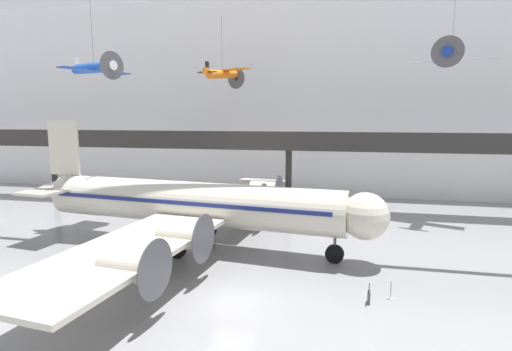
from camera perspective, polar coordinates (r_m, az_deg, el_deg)
The scene contains 9 objects.
ground_plane at distance 23.28m, azimuth -3.55°, elevation -17.50°, with size 260.00×260.00×0.00m, color gray.
hangar_back_wall at distance 53.54m, azimuth 6.07°, elevation 11.15°, with size 140.00×3.00×25.58m.
mezzanine_walkway at distance 43.62m, azimuth 4.55°, elevation 4.23°, with size 110.00×3.20×8.64m.
airliner_silver_main at distance 31.61m, azimuth -9.57°, elevation -3.98°, with size 30.35×34.62×9.83m.
suspended_plane_orange_highwing at distance 46.04m, azimuth -4.85°, elevation 14.29°, with size 6.70×5.82×7.70m.
suspended_plane_blue_trainer at distance 38.40m, azimuth -22.13°, elevation 14.04°, with size 5.59×6.50×7.84m.
suspended_plane_white_twin at distance 43.37m, azimuth 26.14°, elevation 14.90°, with size 7.69×6.59×6.64m.
stanchion_barrier at distance 24.59m, azimuth 18.67°, elevation -15.65°, with size 0.36×0.36×1.08m.
info_sign_pedestal at distance 23.65m, azimuth 15.83°, elevation -16.17°, with size 0.20×0.78×1.24m.
Camera 1 is at (5.73, -20.15, 10.16)m, focal length 28.00 mm.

